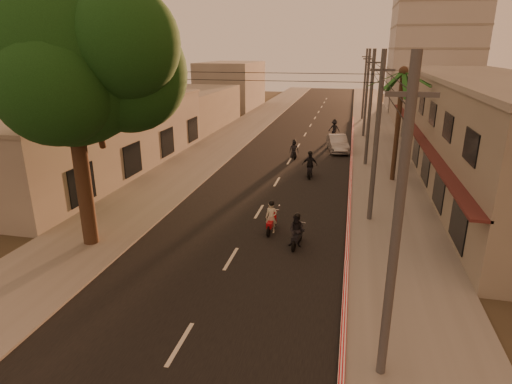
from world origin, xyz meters
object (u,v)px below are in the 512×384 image
scooter_far_b (334,129)px  parked_car (337,143)px  scooter_mid_a (297,231)px  scooter_far_a (294,150)px  scooter_red (271,218)px  scooter_mid_b (310,165)px  broadleaf_tree (78,62)px  palm_tree (403,78)px

scooter_far_b → parked_car: (0.63, -6.71, -0.13)m
scooter_mid_a → parked_car: bearing=94.1°
scooter_far_a → scooter_red: bearing=-100.6°
scooter_red → scooter_mid_b: size_ratio=0.88×
scooter_mid_b → parked_car: bearing=74.6°
scooter_mid_a → parked_car: size_ratio=0.37×
scooter_far_a → parked_car: size_ratio=0.35×
broadleaf_tree → scooter_red: (7.84, 3.17, -7.71)m
broadleaf_tree → scooter_far_b: broadleaf_tree is taller
broadleaf_tree → scooter_mid_b: (8.73, 13.59, -7.59)m
scooter_red → scooter_mid_a: size_ratio=1.01×
palm_tree → scooter_far_b: size_ratio=4.20×
parked_car → broadleaf_tree: bearing=-125.1°
scooter_far_b → scooter_mid_b: bearing=-88.4°
scooter_mid_a → palm_tree: bearing=73.4°
scooter_red → parked_car: scooter_red is taller
palm_tree → scooter_red: (-6.77, -10.68, -6.38)m
scooter_red → scooter_mid_a: (1.50, -1.41, 0.02)m
scooter_far_a → scooter_far_b: size_ratio=0.86×
broadleaf_tree → scooter_red: 11.44m
palm_tree → parked_car: bearing=116.2°
scooter_mid_b → scooter_far_b: (1.03, 15.58, -0.01)m
scooter_mid_a → parked_car: scooter_mid_a is taller
broadleaf_tree → parked_car: size_ratio=2.56×
palm_tree → scooter_mid_a: 14.65m
scooter_far_a → parked_car: bearing=30.4°
palm_tree → scooter_mid_a: bearing=-113.6°
scooter_far_a → parked_car: scooter_far_a is taller
scooter_red → scooter_mid_a: scooter_red is taller
palm_tree → scooter_far_b: 17.25m
scooter_red → scooter_far_a: size_ratio=1.06×
scooter_mid_b → scooter_far_b: bearing=81.4°
palm_tree → parked_car: palm_tree is taller
scooter_far_b → parked_car: 6.74m
scooter_red → scooter_far_b: size_ratio=0.91×
scooter_mid_a → scooter_far_a: size_ratio=1.06×
scooter_mid_a → scooter_far_b: size_ratio=0.91×
broadleaf_tree → scooter_far_a: (6.84, 18.97, -7.72)m
broadleaf_tree → scooter_far_a: 21.59m
palm_tree → scooter_far_b: palm_tree is taller
scooter_far_a → palm_tree: bearing=-47.6°
scooter_red → scooter_mid_a: bearing=-40.1°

